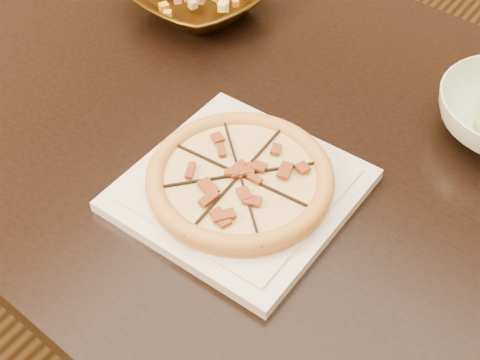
{
  "coord_description": "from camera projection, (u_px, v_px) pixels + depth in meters",
  "views": [
    {
      "loc": [
        0.51,
        -0.82,
        1.46
      ],
      "look_at": [
        0.13,
        -0.3,
        0.78
      ],
      "focal_mm": 50.0,
      "sensor_mm": 36.0,
      "label": 1
    }
  ],
  "objects": [
    {
      "name": "floor",
      "position": [
        267.0,
        299.0,
        1.74
      ],
      "size": [
        4.0,
        4.0,
        0.02
      ],
      "primitive_type": "cube",
      "color": "#3C2C15",
      "rests_on": "ground"
    },
    {
      "name": "plate",
      "position": [
        240.0,
        189.0,
        0.96
      ],
      "size": [
        0.3,
        0.3,
        0.02
      ],
      "color": "silver",
      "rests_on": "dining_table"
    },
    {
      "name": "dining_table",
      "position": [
        237.0,
        148.0,
        1.17
      ],
      "size": [
        1.53,
        1.04,
        0.75
      ],
      "color": "black",
      "rests_on": "floor"
    },
    {
      "name": "pizza",
      "position": [
        240.0,
        178.0,
        0.94
      ],
      "size": [
        0.27,
        0.27,
        0.03
      ],
      "color": "tan",
      "rests_on": "plate"
    }
  ]
}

